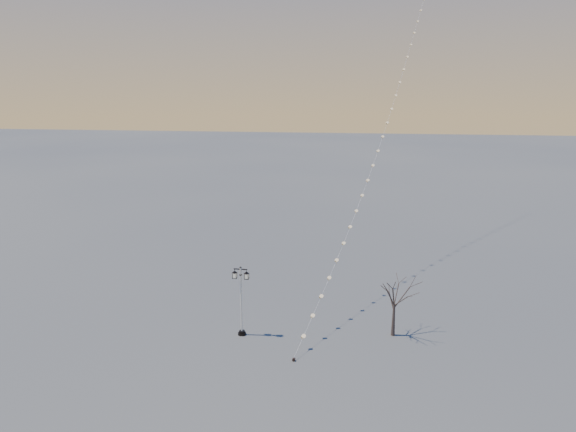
# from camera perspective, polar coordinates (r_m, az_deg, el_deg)

# --- Properties ---
(ground) EXTENTS (300.00, 300.00, 0.00)m
(ground) POSITION_cam_1_polar(r_m,az_deg,el_deg) (31.85, -2.92, -13.70)
(ground) COLOR #515352
(ground) RESTS_ON ground
(street_lamp) EXTENTS (1.11, 0.49, 4.37)m
(street_lamp) POSITION_cam_1_polar(r_m,az_deg,el_deg) (32.10, -5.07, -8.75)
(street_lamp) COLOR black
(street_lamp) RESTS_ON ground
(bare_tree) EXTENTS (2.25, 2.25, 3.73)m
(bare_tree) POSITION_cam_1_polar(r_m,az_deg,el_deg) (32.48, 11.44, -8.38)
(bare_tree) COLOR #392D27
(bare_tree) RESTS_ON ground
(kite_train) EXTENTS (10.34, 38.00, 26.51)m
(kite_train) POSITION_cam_1_polar(r_m,az_deg,el_deg) (44.88, 10.31, 11.53)
(kite_train) COLOR black
(kite_train) RESTS_ON ground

